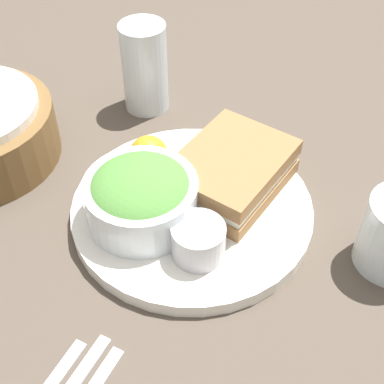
{
  "coord_description": "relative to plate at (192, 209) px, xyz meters",
  "views": [
    {
      "loc": [
        -0.33,
        -0.28,
        0.47
      ],
      "look_at": [
        0.0,
        0.0,
        0.04
      ],
      "focal_mm": 50.0,
      "sensor_mm": 36.0,
      "label": 1
    }
  ],
  "objects": [
    {
      "name": "ground_plane",
      "position": [
        0.0,
        0.0,
        -0.01
      ],
      "size": [
        4.0,
        4.0,
        0.0
      ],
      "primitive_type": "plane",
      "color": "#4C4238"
    },
    {
      "name": "plate",
      "position": [
        0.0,
        0.0,
        0.0
      ],
      "size": [
        0.28,
        0.28,
        0.02
      ],
      "primitive_type": "cylinder",
      "color": "white",
      "rests_on": "ground_plane"
    },
    {
      "name": "sandwich",
      "position": [
        0.05,
        -0.02,
        0.03
      ],
      "size": [
        0.15,
        0.12,
        0.05
      ],
      "color": "olive",
      "rests_on": "plate"
    },
    {
      "name": "salad_bowl",
      "position": [
        -0.05,
        0.03,
        0.04
      ],
      "size": [
        0.13,
        0.13,
        0.07
      ],
      "color": "white",
      "rests_on": "plate"
    },
    {
      "name": "dressing_cup",
      "position": [
        -0.05,
        -0.05,
        0.03
      ],
      "size": [
        0.06,
        0.06,
        0.04
      ],
      "primitive_type": "cylinder",
      "color": "#B7B7BC",
      "rests_on": "plate"
    },
    {
      "name": "orange_wedge",
      "position": [
        0.01,
        0.08,
        0.03
      ],
      "size": [
        0.05,
        0.05,
        0.05
      ],
      "primitive_type": "sphere",
      "color": "orange",
      "rests_on": "plate"
    },
    {
      "name": "drink_glass",
      "position": [
        0.12,
        0.19,
        0.05
      ],
      "size": [
        0.06,
        0.06,
        0.13
      ],
      "primitive_type": "cylinder",
      "color": "silver",
      "rests_on": "ground_plane"
    }
  ]
}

